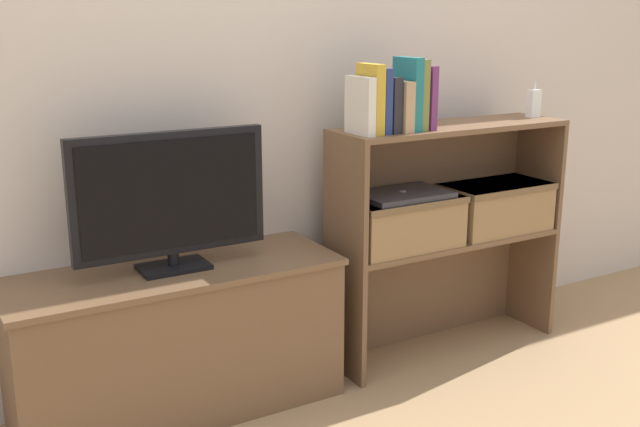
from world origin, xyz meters
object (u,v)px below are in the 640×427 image
(book_ivory, at_px, (360,106))
(book_tan, at_px, (397,106))
(storage_basket_right, at_px, (495,204))
(book_charcoal, at_px, (388,104))
(book_navy, at_px, (379,101))
(baby_monitor, at_px, (534,103))
(book_plum, at_px, (423,97))
(book_olive, at_px, (416,95))
(tv, at_px, (170,197))
(book_teal, at_px, (407,94))
(storage_basket_left, at_px, (402,220))
(tv_stand, at_px, (178,340))
(book_mustard, at_px, (370,99))
(laptop, at_px, (403,194))

(book_ivory, bearing_deg, book_tan, 0.00)
(book_tan, distance_m, storage_basket_right, 0.66)
(book_charcoal, bearing_deg, book_navy, 180.00)
(baby_monitor, bearing_deg, book_plum, -176.71)
(book_olive, bearing_deg, tv, 174.55)
(book_teal, distance_m, book_plum, 0.07)
(storage_basket_left, distance_m, storage_basket_right, 0.46)
(storage_basket_left, xyz_separation_m, storage_basket_right, (0.46, 0.00, 0.00))
(book_tan, distance_m, storage_basket_left, 0.43)
(storage_basket_left, bearing_deg, book_plum, -15.99)
(tv_stand, bearing_deg, book_mustard, -7.08)
(tv, distance_m, baby_monitor, 1.52)
(book_ivory, relative_size, book_charcoal, 1.02)
(storage_basket_right, bearing_deg, tv, 177.12)
(tv_stand, distance_m, book_mustard, 1.04)
(storage_basket_left, distance_m, laptop, 0.10)
(book_olive, bearing_deg, book_tan, 180.00)
(tv, distance_m, laptop, 0.86)
(book_mustard, relative_size, book_charcoal, 1.23)
(book_ivory, height_order, book_mustard, book_mustard)
(book_tan, xyz_separation_m, book_plum, (0.11, 0.00, 0.02))
(book_mustard, bearing_deg, storage_basket_right, 1.71)
(book_teal, height_order, storage_basket_left, book_teal)
(book_ivory, bearing_deg, tv, 172.62)
(book_tan, distance_m, book_teal, 0.06)
(book_ivory, xyz_separation_m, book_mustard, (0.04, 0.00, 0.02))
(book_navy, distance_m, baby_monitor, 0.78)
(book_plum, distance_m, laptop, 0.36)
(book_ivory, xyz_separation_m, book_plum, (0.27, 0.00, 0.01))
(tv, height_order, book_plum, book_plum)
(book_plum, bearing_deg, tv_stand, 174.66)
(tv, xyz_separation_m, book_teal, (0.85, -0.08, 0.29))
(book_ivory, height_order, storage_basket_right, book_ivory)
(tv, relative_size, book_plum, 2.80)
(book_tan, xyz_separation_m, storage_basket_right, (0.51, 0.02, -0.42))
(baby_monitor, bearing_deg, book_teal, -177.06)
(book_teal, relative_size, laptop, 0.76)
(book_teal, xyz_separation_m, laptop, (0.01, 0.02, -0.37))
(book_tan, relative_size, baby_monitor, 1.27)
(book_navy, distance_m, book_plum, 0.19)
(book_teal, bearing_deg, storage_basket_left, 73.07)
(laptop, bearing_deg, storage_basket_left, 90.00)
(book_tan, relative_size, storage_basket_left, 0.41)
(book_charcoal, relative_size, laptop, 0.57)
(book_charcoal, height_order, storage_basket_left, book_charcoal)
(book_plum, bearing_deg, laptop, 164.01)
(book_tan, bearing_deg, book_plum, 0.00)
(book_navy, xyz_separation_m, book_tan, (0.08, 0.00, -0.02))
(book_ivory, bearing_deg, book_mustard, 0.00)
(baby_monitor, bearing_deg, book_navy, -177.52)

